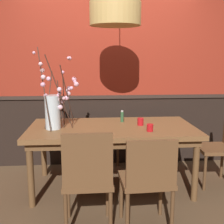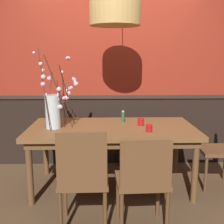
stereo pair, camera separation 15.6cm
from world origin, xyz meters
name	(u,v)px [view 2 (the right image)]	position (x,y,z in m)	size (l,w,h in m)	color
ground_plane	(112,186)	(0.00, 0.00, 0.00)	(24.00, 24.00, 0.00)	brown
back_wall	(110,74)	(0.00, 0.83, 1.33)	(5.70, 0.14, 2.68)	black
dining_table	(112,133)	(0.00, 0.00, 0.68)	(1.95, 1.00, 0.76)	brown
chair_near_side_left	(83,176)	(-0.28, -0.89, 0.54)	(0.46, 0.41, 0.96)	brown
chair_far_side_right	(130,126)	(0.29, 0.91, 0.54)	(0.47, 0.43, 0.97)	brown
chair_near_side_right	(143,178)	(0.25, -0.92, 0.52)	(0.48, 0.42, 0.90)	brown
chair_head_east_end	(224,146)	(1.35, -0.02, 0.52)	(0.44, 0.44, 0.91)	brown
vase_with_blossoms	(54,109)	(-0.66, -0.06, 0.99)	(0.47, 0.46, 0.91)	silver
candle_holder_nearer_center	(149,128)	(0.40, -0.26, 0.81)	(0.08, 0.08, 0.08)	red
candle_holder_nearer_edge	(141,122)	(0.35, 0.03, 0.81)	(0.08, 0.08, 0.09)	red
condiment_bottle	(123,117)	(0.14, 0.23, 0.83)	(0.04, 0.04, 0.15)	#2D5633
pendant_lamp	(115,14)	(0.03, -0.05, 2.03)	(0.56, 0.56, 0.77)	tan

